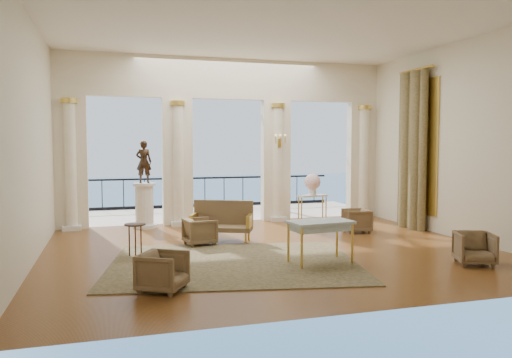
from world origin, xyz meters
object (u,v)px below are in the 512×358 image
object	(u,v)px
game_table	(320,225)
console_table	(312,200)
settee	(222,221)
armchair_c	(357,219)
side_table	(135,229)
armchair_d	(200,230)
statue	(144,162)
armchair_a	(163,270)
pedestal	(144,206)
armchair_b	(475,247)

from	to	relation	value
game_table	console_table	xyz separation A→B (m)	(1.70, 4.41, -0.06)
settee	armchair_c	bearing A→B (deg)	26.33
settee	side_table	distance (m)	2.27
armchair_d	statue	distance (m)	3.11
armchair_a	statue	xyz separation A→B (m)	(0.12, 5.81, 1.39)
armchair_a	pedestal	world-z (taller)	pedestal
console_table	armchair_c	bearing A→B (deg)	-86.54
armchair_d	side_table	world-z (taller)	side_table
statue	side_table	size ratio (longest dim) A/B	1.68
armchair_d	console_table	xyz separation A→B (m)	(3.51, 2.14, 0.32)
armchair_a	armchair_c	size ratio (longest dim) A/B	1.01
armchair_b	armchair_d	distance (m)	5.45
armchair_c	armchair_d	distance (m)	4.01
armchair_c	pedestal	xyz separation A→B (m)	(-4.98, 2.13, 0.24)
armchair_d	side_table	xyz separation A→B (m)	(-1.40, -0.84, 0.24)
pedestal	armchair_a	bearing A→B (deg)	-91.16
settee	armchair_d	bearing A→B (deg)	-128.21
game_table	console_table	distance (m)	4.73
armchair_d	armchair_a	bearing A→B (deg)	151.61
armchair_b	armchair_d	world-z (taller)	armchair_b
side_table	pedestal	bearing A→B (deg)	83.35
armchair_b	armchair_c	size ratio (longest dim) A/B	1.02
armchair_c	statue	size ratio (longest dim) A/B	0.58
settee	console_table	size ratio (longest dim) A/B	1.71
armchair_d	side_table	distance (m)	1.65
armchair_a	side_table	xyz separation A→B (m)	(-0.28, 2.38, 0.24)
settee	statue	size ratio (longest dim) A/B	1.35
armchair_b	side_table	xyz separation A→B (m)	(-5.85, 2.30, 0.24)
armchair_c	side_table	xyz separation A→B (m)	(-5.38, -1.30, 0.24)
armchair_b	settee	bearing A→B (deg)	160.86
armchair_b	pedestal	world-z (taller)	pedestal
armchair_b	statue	world-z (taller)	statue
armchair_a	armchair_b	world-z (taller)	armchair_b
armchair_a	armchair_d	world-z (taller)	armchair_a
statue	console_table	size ratio (longest dim) A/B	1.27
settee	game_table	xyz separation A→B (m)	(1.26, -2.57, 0.26)
pedestal	armchair_c	bearing A→B (deg)	-23.18
armchair_d	settee	world-z (taller)	settee
armchair_c	game_table	distance (m)	3.51
armchair_c	pedestal	size ratio (longest dim) A/B	0.55
armchair_a	armchair_c	xyz separation A→B (m)	(5.10, 3.68, -0.00)
armchair_d	statue	xyz separation A→B (m)	(-1.00, 2.59, 1.40)
pedestal	side_table	world-z (taller)	pedestal
game_table	side_table	xyz separation A→B (m)	(-3.21, 1.43, -0.14)
console_table	armchair_a	bearing A→B (deg)	-143.00
settee	statue	bearing A→B (deg)	147.83
side_table	settee	bearing A→B (deg)	30.28
settee	statue	world-z (taller)	statue
armchair_d	armchair_b	bearing A→B (deg)	-134.48
armchair_c	armchair_b	bearing A→B (deg)	17.06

